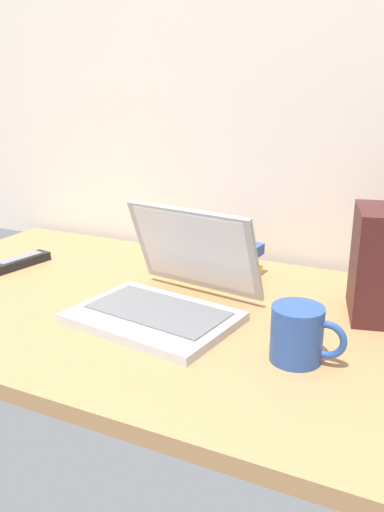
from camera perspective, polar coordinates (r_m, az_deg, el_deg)
name	(u,v)px	position (r m, az deg, el deg)	size (l,w,h in m)	color
desk	(213,322)	(1.08, 2.29, -7.20)	(1.60, 0.76, 0.03)	#A87A4C
laptop	(168,293)	(1.06, -2.60, -4.00)	(0.34, 0.34, 0.21)	#B2B5BA
coffee_mug	(299,334)	(0.90, 11.50, -8.26)	(0.13, 0.09, 0.10)	#26478C
remote_control_near	(20,262)	(1.42, -18.16, -0.60)	(0.07, 0.17, 0.02)	black
book_stack	(215,260)	(1.27, 2.54, -0.45)	(0.21, 0.17, 0.08)	#D8BF4C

